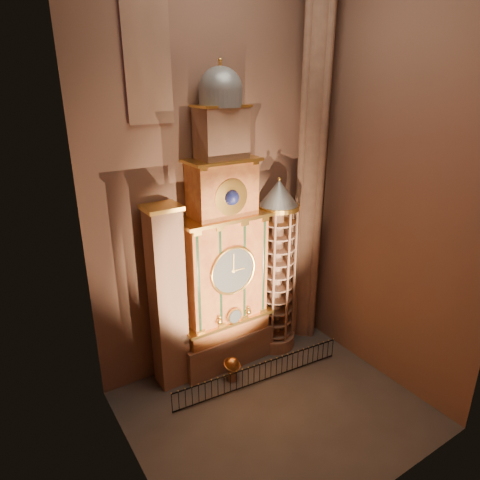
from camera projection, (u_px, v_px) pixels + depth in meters
floor at (275, 410)px, 21.87m from camera, size 14.00×14.00×0.00m
wall_back at (212, 177)px, 22.67m from camera, size 22.00×0.00×22.00m
wall_left at (119, 233)px, 14.40m from camera, size 0.00×22.00×22.00m
wall_right at (392, 182)px, 21.52m from camera, size 0.00×22.00×22.00m
astronomical_clock at (223, 258)px, 23.39m from camera, size 5.60×2.41×16.70m
portrait_tower at (168, 299)px, 22.22m from camera, size 1.80×1.60×10.20m
stair_turret at (276, 269)px, 25.46m from camera, size 2.50×2.50×10.80m
gothic_pier at (312, 168)px, 24.98m from camera, size 2.04×2.04×22.00m
stained_glass_window at (148, 64)px, 19.02m from camera, size 2.20×0.14×5.20m
celestial_globe at (232, 367)px, 23.77m from camera, size 1.24×1.20×1.43m
iron_railing at (260, 373)px, 23.58m from camera, size 10.13×0.99×1.20m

